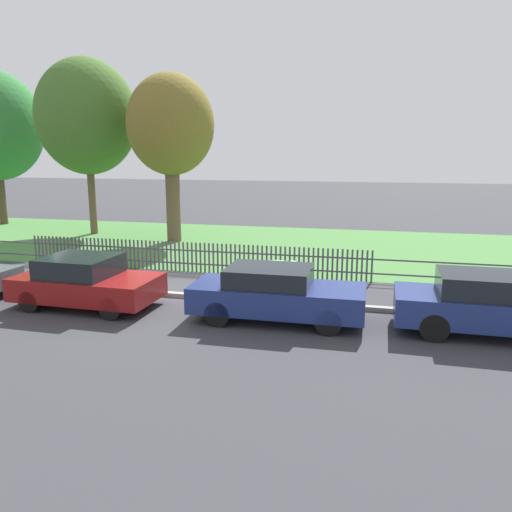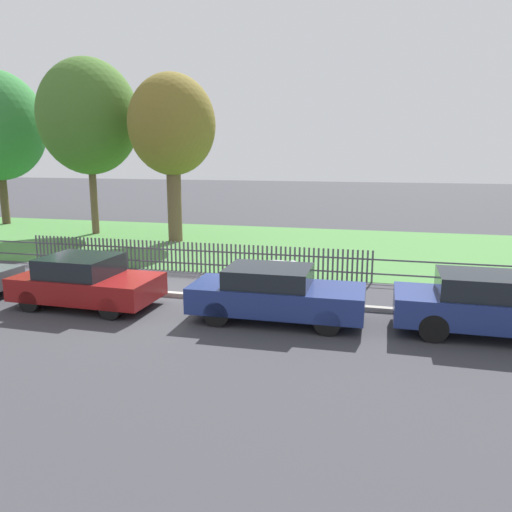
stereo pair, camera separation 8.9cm
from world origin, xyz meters
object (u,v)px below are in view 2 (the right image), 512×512
Objects in this scene: parked_car_navy_estate at (86,281)px; parked_car_red_compact at (275,293)px; parked_car_white_van at (495,305)px; tree_mid_park at (172,126)px; tree_behind_motorcycle at (89,117)px; covered_motorcycle at (280,273)px.

parked_car_red_compact is at bearing 2.12° from parked_car_navy_estate.
tree_mid_park reaches higher than parked_car_white_van.
tree_behind_motorcycle reaches higher than parked_car_red_compact.
parked_car_navy_estate reaches higher than parked_car_red_compact.
parked_car_white_van is 5.83m from covered_motorcycle.
parked_car_white_van is 2.41× the size of covered_motorcycle.
tree_mid_park is (-11.77, 9.73, 4.48)m from parked_car_white_van.
parked_car_navy_estate is 0.85× the size of parked_car_white_van.
tree_mid_park reaches higher than parked_car_navy_estate.
tree_behind_motorcycle is 1.14× the size of tree_mid_park.
parked_car_red_compact is at bearing -79.50° from covered_motorcycle.
parked_car_red_compact is (5.14, 0.07, 0.00)m from parked_car_navy_estate.
parked_car_red_compact is 0.49× the size of tree_behind_motorcycle.
tree_behind_motorcycle reaches higher than parked_car_navy_estate.
covered_motorcycle is (-5.34, 2.33, -0.13)m from parked_car_white_van.
covered_motorcycle is at bearing -48.98° from tree_mid_park.
parked_car_white_van is 15.91m from tree_mid_park.
covered_motorcycle is 15.03m from tree_behind_motorcycle.
parked_car_navy_estate is at bearing -59.52° from tree_behind_motorcycle.
parked_car_white_van is at bearing -39.57° from tree_mid_park.
tree_behind_motorcycle is at bearing 121.81° from parked_car_navy_estate.
tree_behind_motorcycle reaches higher than parked_car_white_van.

